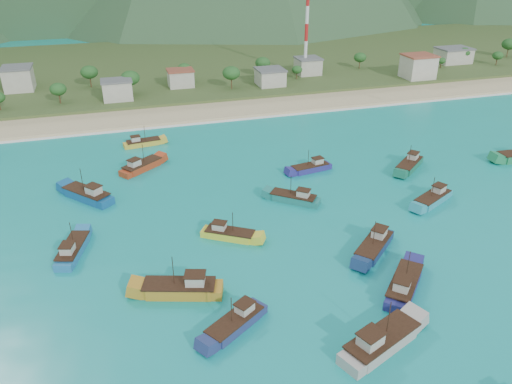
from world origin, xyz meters
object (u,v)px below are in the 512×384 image
object	(u,v)px
boat_21	(311,168)
boat_8	(236,323)
boat_16	(143,143)
boat_20	(294,199)
boat_3	(381,342)
boat_22	(374,247)
boat_2	(181,289)
boat_9	(404,286)
boat_13	(409,165)
boat_5	(433,199)
boat_17	(88,195)
boat_7	(73,250)
boat_27	(142,167)
radio_tower	(307,24)
boat_4	(229,235)

from	to	relation	value
boat_21	boat_8	bearing A→B (deg)	137.50
boat_16	boat_20	size ratio (longest dim) A/B	0.99
boat_3	boat_22	bearing A→B (deg)	131.16
boat_20	boat_16	bearing A→B (deg)	72.98
boat_2	boat_3	xyz separation A→B (m)	(22.82, -18.22, 0.07)
boat_16	boat_21	size ratio (longest dim) A/B	0.97
boat_9	boat_22	xyz separation A→B (m)	(0.92, 10.81, -0.04)
boat_9	boat_20	distance (m)	31.66
boat_13	boat_22	xyz separation A→B (m)	(-24.19, -27.92, 0.05)
boat_5	boat_21	world-z (taller)	boat_5
boat_8	boat_17	distance (m)	48.54
boat_2	boat_22	world-z (taller)	boat_2
boat_16	boat_13	bearing A→B (deg)	53.75
boat_7	boat_20	bearing A→B (deg)	25.80
boat_17	boat_20	distance (m)	41.62
boat_5	boat_27	bearing A→B (deg)	31.75
boat_7	boat_22	world-z (taller)	boat_22
boat_13	boat_17	world-z (taller)	boat_17
boat_2	boat_20	world-z (taller)	boat_2
boat_3	boat_9	bearing A→B (deg)	113.61
radio_tower	boat_7	bearing A→B (deg)	-129.38
boat_4	boat_20	world-z (taller)	boat_20
boat_5	boat_4	bearing A→B (deg)	64.33
boat_4	boat_20	size ratio (longest dim) A/B	0.99
boat_27	boat_9	bearing A→B (deg)	-6.35
radio_tower	boat_16	xyz separation A→B (m)	(-64.28, -51.28, -19.02)
boat_5	boat_17	bearing A→B (deg)	44.98
radio_tower	boat_7	size ratio (longest dim) A/B	3.38
boat_3	boat_4	world-z (taller)	boat_3
boat_9	boat_3	bearing A→B (deg)	-90.09
boat_5	boat_13	xyz separation A→B (m)	(4.51, 15.79, 0.02)
boat_2	boat_4	bearing A→B (deg)	-21.39
boat_5	boat_21	size ratio (longest dim) A/B	1.09
boat_17	boat_22	distance (m)	57.00
boat_16	boat_22	world-z (taller)	boat_22
boat_21	boat_27	xyz separation A→B (m)	(-36.61, 11.54, 0.12)
boat_4	boat_5	world-z (taller)	boat_5
boat_13	boat_5	bearing A→B (deg)	124.76
boat_17	boat_27	size ratio (longest dim) A/B	1.08
boat_2	boat_13	distance (m)	64.57
boat_8	boat_27	size ratio (longest dim) A/B	0.96
boat_9	boat_20	xyz separation A→B (m)	(-5.82, 31.12, -0.16)
boat_20	boat_21	bearing A→B (deg)	4.85
boat_17	boat_2	bearing A→B (deg)	-109.99
boat_3	boat_20	distance (m)	40.81
boat_9	boat_17	bearing A→B (deg)	179.81
boat_13	boat_16	size ratio (longest dim) A/B	1.07
boat_17	boat_4	bearing A→B (deg)	-83.71
boat_27	boat_8	bearing A→B (deg)	-29.90
boat_8	boat_13	distance (m)	64.49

